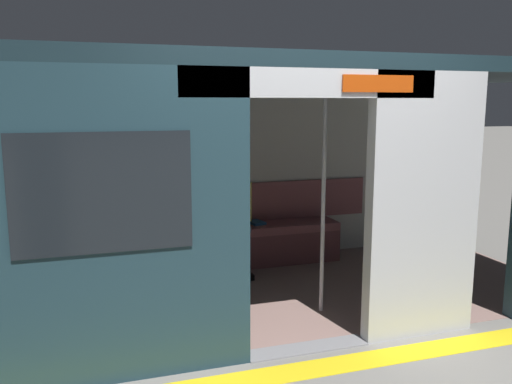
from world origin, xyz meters
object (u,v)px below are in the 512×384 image
at_px(train_car, 253,146).
at_px(book, 256,222).
at_px(grab_pole_far, 323,198).
at_px(handbag, 194,222).
at_px(person_seated, 229,209).
at_px(grab_pole_door, 235,207).
at_px(bench_seat, 232,237).

relative_size(train_car, book, 29.09).
bearing_deg(grab_pole_far, handbag, -60.71).
bearing_deg(person_seated, grab_pole_door, 76.82).
height_order(bench_seat, grab_pole_door, grab_pole_door).
xyz_separation_m(train_car, grab_pole_door, (0.35, 0.63, -0.42)).
bearing_deg(person_seated, train_car, 89.43).
bearing_deg(handbag, train_car, 110.10).
bearing_deg(handbag, grab_pole_door, 90.39).
height_order(train_car, handbag, train_car).
height_order(train_car, person_seated, train_car).
bearing_deg(book, grab_pole_door, 54.54).
height_order(grab_pole_door, grab_pole_far, same).
bearing_deg(book, train_car, 58.50).
xyz_separation_m(grab_pole_door, grab_pole_far, (-0.83, -0.13, 0.00)).
bearing_deg(book, grab_pole_far, 81.48).
bearing_deg(handbag, person_seated, 167.99).
relative_size(bench_seat, grab_pole_door, 1.23).
bearing_deg(train_car, person_seated, -90.57).
xyz_separation_m(bench_seat, grab_pole_far, (-0.41, 1.47, 0.67)).
distance_m(book, grab_pole_far, 1.66).
height_order(handbag, grab_pole_far, grab_pole_far).
height_order(train_car, grab_pole_door, train_car).
relative_size(handbag, grab_pole_door, 0.13).
bearing_deg(train_car, grab_pole_door, 60.78).
distance_m(person_seated, handbag, 0.40).
xyz_separation_m(bench_seat, grab_pole_door, (0.41, 1.60, 0.67)).
bearing_deg(book, handbag, -7.16).
bearing_deg(grab_pole_door, book, -113.06).
height_order(person_seated, grab_pole_door, grab_pole_door).
relative_size(train_car, bench_seat, 2.55).
height_order(train_car, book, train_car).
bearing_deg(grab_pole_far, bench_seat, -74.26).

